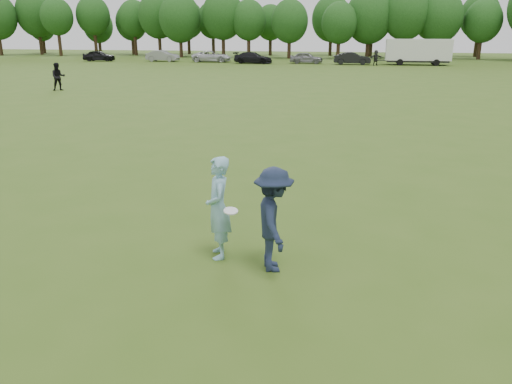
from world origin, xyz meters
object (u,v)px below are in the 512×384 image
at_px(car_c, 212,56).
at_px(player_far_d, 376,58).
at_px(car_d, 253,58).
at_px(car_e, 306,58).
at_px(player_far_a, 58,77).
at_px(car_a, 99,56).
at_px(thrower, 218,208).
at_px(car_f, 352,58).
at_px(defender, 274,220).
at_px(cargo_trailer, 418,51).
at_px(car_b, 163,56).

bearing_deg(car_c, player_far_d, -100.79).
bearing_deg(car_d, car_e, -75.74).
relative_size(player_far_a, car_a, 0.45).
bearing_deg(thrower, car_d, 170.95).
bearing_deg(car_f, defender, 178.16).
relative_size(defender, car_d, 0.38).
bearing_deg(car_f, player_far_a, 147.30).
xyz_separation_m(car_e, car_f, (6.05, -0.90, 0.04)).
bearing_deg(defender, car_c, 0.13).
xyz_separation_m(defender, car_a, (-35.79, 59.96, -0.22)).
distance_m(car_e, cargo_trailer, 14.27).
xyz_separation_m(defender, player_far_a, (-20.42, 25.41, 0.03)).
bearing_deg(player_far_a, defender, -87.22).
relative_size(defender, car_b, 0.42).
xyz_separation_m(thrower, car_d, (-11.77, 58.84, -0.26)).
distance_m(thrower, car_f, 59.32).
bearing_deg(car_b, player_far_a, -168.27).
height_order(car_a, car_f, car_f).
bearing_deg(player_far_d, cargo_trailer, -7.23).
bearing_deg(car_c, defender, -166.30).
bearing_deg(car_a, car_b, -90.39).
relative_size(thrower, car_b, 0.43).
relative_size(thrower, player_far_a, 1.00).
distance_m(thrower, car_b, 65.78).
bearing_deg(player_far_d, player_far_a, -152.74).
bearing_deg(player_far_d, car_e, 139.47).
height_order(defender, car_e, defender).
bearing_deg(player_far_d, car_d, 150.06).
height_order(thrower, car_e, thrower).
height_order(defender, player_far_d, defender).
xyz_separation_m(player_far_d, car_c, (-22.36, 2.76, -0.19)).
xyz_separation_m(player_far_d, car_d, (-16.01, 0.75, -0.21)).
distance_m(car_f, cargo_trailer, 8.27).
xyz_separation_m(thrower, player_far_a, (-19.28, 25.08, -0.00)).
xyz_separation_m(car_d, cargo_trailer, (21.24, 1.16, 1.03)).
bearing_deg(car_a, car_c, -92.74).
distance_m(thrower, player_far_a, 31.64).
distance_m(car_c, car_f, 19.47).
relative_size(player_far_d, car_c, 0.35).
bearing_deg(car_f, car_c, 83.79).
relative_size(car_e, car_f, 0.92).
relative_size(car_a, car_b, 0.96).
bearing_deg(car_e, player_far_a, 158.47).
bearing_deg(cargo_trailer, car_e, 179.13).
bearing_deg(player_far_a, car_f, 22.98).
bearing_deg(defender, thrower, 56.42).
distance_m(player_far_d, car_a, 38.94).
xyz_separation_m(player_far_d, car_b, (-29.62, 2.61, -0.18)).
relative_size(player_far_d, car_b, 0.41).
bearing_deg(player_far_d, thrower, -121.44).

